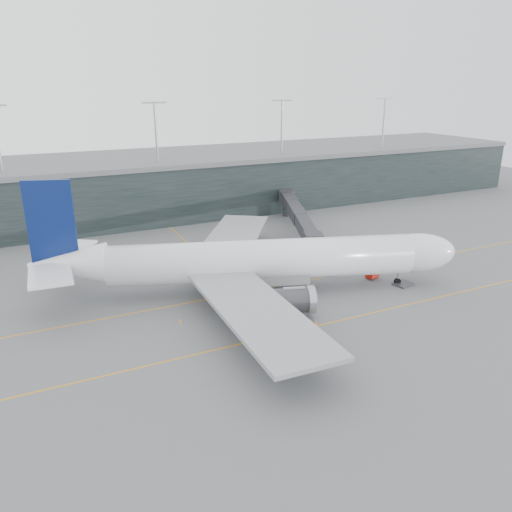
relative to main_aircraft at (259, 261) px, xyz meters
name	(u,v)px	position (x,y,z in m)	size (l,w,h in m)	color
ground	(208,289)	(-7.35, 5.02, -5.63)	(320.00, 320.00, 0.00)	#525256
taxiline_a	(217,297)	(-7.35, 1.02, -5.62)	(160.00, 0.25, 0.02)	orange
taxiline_b	(259,340)	(-7.35, -14.98, -5.62)	(160.00, 0.25, 0.02)	orange
taxiline_lead_main	(198,251)	(-2.35, 25.02, -5.62)	(0.25, 60.00, 0.02)	orange
terminal	(131,186)	(-7.36, 63.01, 1.98)	(240.00, 36.00, 29.00)	black
main_aircraft	(259,261)	(0.00, 0.00, 0.00)	(69.90, 64.37, 20.08)	white
jet_bridge	(286,212)	(21.14, 29.19, -0.51)	(19.48, 43.49, 6.84)	#27272C
gse_cart	(372,273)	(21.39, -3.21, -4.73)	(2.73, 2.17, 1.62)	#A8190C
baggage_dolly	(403,284)	(24.27, -8.22, -5.44)	(3.24, 2.59, 0.32)	#343338
uld_a	(158,272)	(-13.78, 13.90, -4.62)	(2.31, 1.93, 1.93)	#38393D
uld_b	(166,264)	(-11.31, 17.34, -4.59)	(2.70, 2.48, 1.98)	#38393D
uld_c	(183,265)	(-8.40, 15.99, -4.68)	(2.39, 2.13, 1.81)	#38393D
cone_nose	(390,268)	(27.16, -1.19, -5.24)	(0.50, 0.50, 0.80)	orange
cone_wing_stbd	(316,322)	(2.22, -14.44, -5.25)	(0.48, 0.48, 0.77)	orange
cone_wing_port	(235,260)	(2.22, 15.77, -5.33)	(0.39, 0.39, 0.61)	#E25B0C
cone_tail	(180,320)	(-15.58, -5.12, -5.30)	(0.42, 0.42, 0.67)	orange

